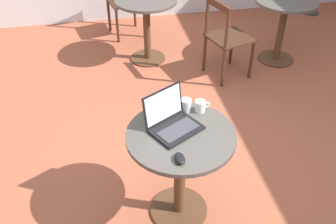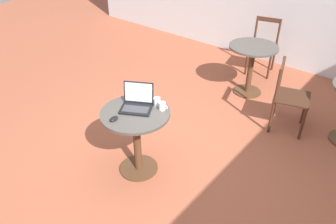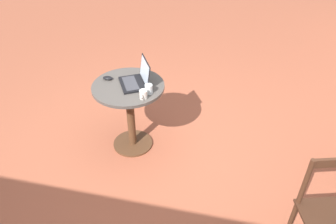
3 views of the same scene
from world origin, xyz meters
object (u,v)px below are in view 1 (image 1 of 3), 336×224
at_px(cafe_table_near, 180,157).
at_px(mug, 201,106).
at_px(cafe_table_far, 146,16).
at_px(drinking_glass, 186,105).
at_px(chair_mid_left, 226,39).
at_px(laptop, 172,121).
at_px(cafe_table_mid, 284,17).
at_px(chair_far_back, 124,0).
at_px(mouse, 180,158).

distance_m(cafe_table_near, mug, 0.37).
relative_size(cafe_table_far, drinking_glass, 8.58).
bearing_deg(chair_mid_left, cafe_table_near, -117.15).
bearing_deg(cafe_table_near, drinking_glass, 69.25).
distance_m(laptop, mug, 0.26).
bearing_deg(cafe_table_near, cafe_table_mid, 50.27).
bearing_deg(mug, cafe_table_far, 91.67).
relative_size(cafe_table_mid, chair_far_back, 0.84).
distance_m(chair_mid_left, mouse, 2.25).
relative_size(cafe_table_far, mug, 7.10).
relative_size(chair_mid_left, mug, 8.42).
bearing_deg(cafe_table_far, chair_mid_left, -34.37).
bearing_deg(cafe_table_far, mug, -88.33).
xyz_separation_m(cafe_table_near, cafe_table_far, (0.12, 2.32, 0.00)).
relative_size(cafe_table_mid, laptop, 1.92).
relative_size(cafe_table_near, drinking_glass, 8.58).
height_order(mouse, drinking_glass, drinking_glass).
height_order(cafe_table_mid, chair_mid_left, chair_mid_left).
height_order(cafe_table_mid, chair_far_back, chair_far_back).
height_order(chair_far_back, mouse, chair_far_back).
distance_m(cafe_table_far, mouse, 2.57).
distance_m(laptop, mouse, 0.30).
bearing_deg(cafe_table_far, laptop, -94.13).
xyz_separation_m(chair_far_back, mouse, (0.01, -3.34, 0.32)).
bearing_deg(drinking_glass, cafe_table_near, -110.75).
height_order(laptop, mouse, laptop).
relative_size(mouse, mug, 0.93).
relative_size(laptop, drinking_glass, 4.47).
xyz_separation_m(cafe_table_far, chair_far_back, (-0.18, 0.79, -0.10)).
bearing_deg(laptop, chair_far_back, 90.41).
distance_m(cafe_table_far, chair_mid_left, 0.97).
bearing_deg(drinking_glass, laptop, -129.71).
bearing_deg(drinking_glass, cafe_table_far, 89.13).
distance_m(chair_far_back, drinking_glass, 2.91).
distance_m(chair_far_back, mouse, 3.36).
height_order(chair_mid_left, chair_far_back, same).
relative_size(mouse, drinking_glass, 1.13).
distance_m(chair_mid_left, laptop, 1.99).
bearing_deg(mug, chair_far_back, 94.84).
relative_size(cafe_table_near, cafe_table_mid, 1.00).
height_order(chair_far_back, drinking_glass, chair_far_back).
xyz_separation_m(cafe_table_mid, mouse, (-1.72, -2.23, 0.22)).
bearing_deg(cafe_table_far, drinking_glass, -90.87).
height_order(cafe_table_near, mouse, mouse).
distance_m(cafe_table_mid, cafe_table_far, 1.58).
height_order(cafe_table_far, chair_far_back, chair_far_back).
height_order(chair_mid_left, mug, chair_mid_left).
height_order(cafe_table_far, laptop, laptop).
bearing_deg(chair_far_back, chair_mid_left, -53.79).
height_order(mouse, mug, mug).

